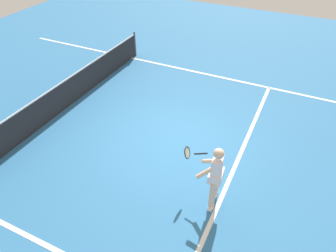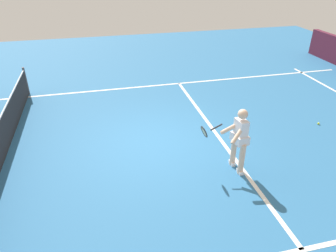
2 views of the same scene
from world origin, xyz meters
The scene contains 5 objects.
ground_plane centered at (0.00, 0.00, 0.00)m, with size 25.12×25.12×0.00m, color teal.
service_line_marking centered at (0.00, -1.78, 0.00)m, with size 7.97×0.10×0.01m, color white.
sideline_right_marking centered at (3.99, 0.00, 0.00)m, with size 0.10×17.32×0.01m, color white.
court_net centered at (0.00, 3.74, 0.46)m, with size 8.65×0.08×0.99m.
tennis_player centered at (-1.58, -1.61, 0.85)m, with size 0.74×0.99×1.55m.
Camera 1 is at (-6.07, -2.69, 5.55)m, focal length 33.57 mm.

